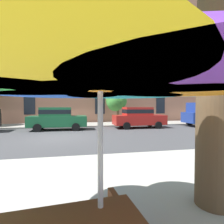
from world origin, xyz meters
name	(u,v)px	position (x,y,z in m)	size (l,w,h in m)	color
ground_plane	(59,138)	(0.00, 0.00, 0.00)	(120.00, 120.00, 0.00)	#424244
sidewalk_far	(65,125)	(0.00, 6.80, 0.06)	(56.00, 3.60, 0.12)	#9E998E
apartment_building	(68,62)	(0.00, 14.99, 8.00)	(43.96, 12.08, 16.00)	#A87056
sedan_green	(57,118)	(-0.43, 3.70, 0.95)	(4.40, 1.98, 1.78)	#195933
sedan_red	(138,117)	(6.28, 3.70, 0.95)	(4.40, 1.98, 1.78)	#B21E19
pickup_blue	(209,115)	(13.23, 3.70, 1.03)	(5.10, 2.12, 2.20)	navy
street_tree_middle	(117,101)	(5.15, 7.15, 2.36)	(2.10, 2.14, 3.49)	brown
patio_umbrella	(100,70)	(1.20, -9.00, 2.26)	(3.79, 3.52, 2.55)	silver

